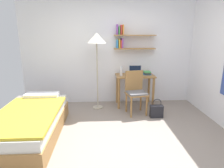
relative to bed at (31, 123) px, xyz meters
The scene contains 10 objects.
ground_plane 1.53m from the bed, 11.03° to the right, with size 5.28×5.28×0.00m, color gray.
wall_back 2.52m from the bed, 49.25° to the left, with size 4.40×0.27×2.60m.
bed is the anchor object (origin of this frame).
desk 2.49m from the bed, 34.93° to the left, with size 0.91×0.53×0.76m.
desk_chair 2.18m from the bed, 25.36° to the left, with size 0.49×0.47×0.93m.
standing_lamp 2.14m from the bed, 48.65° to the left, with size 0.43×0.43×1.74m.
laptop 2.57m from the bed, 35.53° to the left, with size 0.32×0.23×0.23m.
water_bottle 2.24m from the bed, 38.56° to the left, with size 0.06×0.06×0.22m, color silver.
book_stack 2.79m from the bed, 32.07° to the left, with size 0.18×0.21×0.08m.
handbag 2.46m from the bed, 15.48° to the left, with size 0.27×0.12×0.41m.
Camera 1 is at (-0.27, -2.82, 1.70)m, focal length 31.23 mm.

